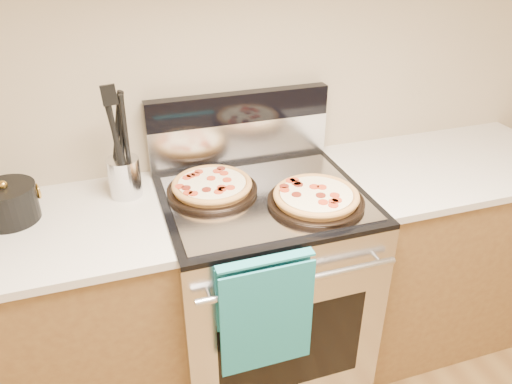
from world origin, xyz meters
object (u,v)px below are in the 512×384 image
object	(u,v)px
pepperoni_pizza_front	(316,198)
range_body	(262,291)
utensil_crock	(125,177)
saucepan	(8,205)
pepperoni_pizza_back	(212,187)

from	to	relation	value
pepperoni_pizza_front	range_body	bearing A→B (deg)	140.43
range_body	utensil_crock	size ratio (longest dim) A/B	5.98
pepperoni_pizza_front	saucepan	xyz separation A→B (m)	(-1.05, 0.26, 0.02)
pepperoni_pizza_front	saucepan	world-z (taller)	saucepan
utensil_crock	saucepan	distance (m)	0.40
utensil_crock	saucepan	xyz separation A→B (m)	(-0.40, -0.05, -0.02)
pepperoni_pizza_front	saucepan	bearing A→B (deg)	166.25
utensil_crock	saucepan	world-z (taller)	utensil_crock
pepperoni_pizza_back	pepperoni_pizza_front	xyz separation A→B (m)	(0.34, -0.20, 0.00)
pepperoni_pizza_back	saucepan	xyz separation A→B (m)	(-0.71, 0.06, 0.02)
range_body	saucepan	xyz separation A→B (m)	(-0.89, 0.13, 0.52)
saucepan	pepperoni_pizza_front	bearing A→B (deg)	-13.75
range_body	saucepan	distance (m)	1.04
range_body	utensil_crock	xyz separation A→B (m)	(-0.49, 0.18, 0.54)
pepperoni_pizza_back	saucepan	world-z (taller)	saucepan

